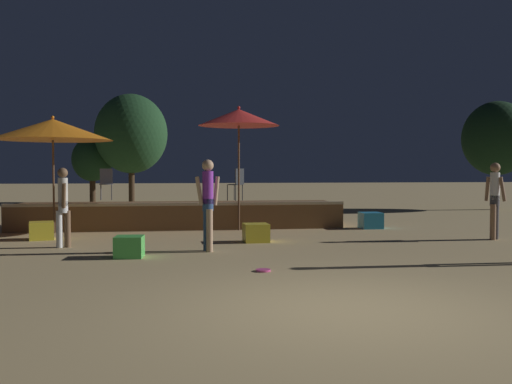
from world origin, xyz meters
name	(u,v)px	position (x,y,z in m)	size (l,w,h in m)	color
ground_plane	(350,310)	(0.00, 0.00, 0.00)	(120.00, 120.00, 0.00)	tan
wooden_deck	(179,215)	(-1.93, 9.90, 0.33)	(8.92, 2.23, 0.74)	brown
patio_umbrella_0	(53,130)	(-5.06, 8.61, 2.62)	(2.95, 2.95, 2.96)	brown
patio_umbrella_1	(239,118)	(-0.36, 8.69, 2.98)	(2.13, 2.13, 3.28)	brown
cube_seat_0	(129,247)	(-2.85, 4.35, 0.20)	(0.54, 0.54, 0.39)	#4CC651
cube_seat_1	(256,233)	(-0.24, 6.25, 0.20)	(0.57, 0.57, 0.41)	yellow
cube_seat_2	(42,231)	(-5.08, 7.33, 0.21)	(0.64, 0.64, 0.41)	yellow
cube_seat_3	(371,220)	(3.27, 8.69, 0.22)	(0.56, 0.56, 0.44)	#2D9EDB
person_1	(495,197)	(5.26, 5.92, 0.97)	(0.37, 0.43, 1.77)	#3F3F47
person_2	(63,205)	(-4.31, 5.89, 0.88)	(0.28, 0.52, 1.65)	brown
person_3	(208,201)	(-1.37, 4.94, 1.00)	(0.51, 0.30, 1.81)	tan
bistro_chair_0	(106,181)	(-4.02, 10.64, 1.28)	(0.40, 0.40, 0.90)	#47474C
bistro_chair_1	(237,181)	(-0.31, 9.61, 1.28)	(0.48, 0.48, 0.90)	#2D3338
frisbee_disc	(263,270)	(-0.62, 2.59, 0.02)	(0.24, 0.24, 0.03)	#E54C99
background_tree_0	(92,160)	(-6.05, 21.97, 2.08)	(1.93, 1.93, 3.16)	#3D2B1C
background_tree_1	(131,134)	(-4.16, 21.38, 3.30)	(3.42, 3.42, 5.18)	#3D2B1C
background_tree_2	(497,139)	(10.67, 15.01, 2.84)	(2.69, 2.69, 4.33)	#3D2B1C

